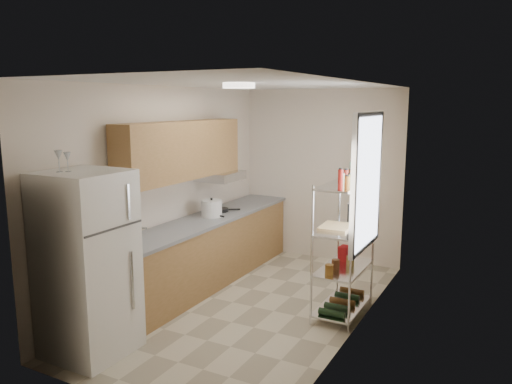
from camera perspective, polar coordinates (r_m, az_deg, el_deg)
room at (r=5.71m, az=-0.39°, el=-0.87°), size 2.52×4.42×2.62m
counter_run at (r=6.74m, az=-5.52°, el=-6.61°), size 0.63×3.51×0.90m
upper_cabinets at (r=6.28m, az=-8.47°, el=4.73°), size 0.33×2.20×0.72m
range_hood at (r=6.96m, az=-4.11°, el=1.85°), size 0.50×0.60×0.12m
window at (r=5.54m, az=12.59°, el=1.16°), size 0.06×1.00×1.46m
bakers_rack at (r=5.63m, az=10.11°, el=-3.19°), size 0.45×0.90×1.73m
ceiling_dome at (r=5.35m, az=-1.97°, el=12.05°), size 0.34×0.34×0.05m
refrigerator at (r=5.03m, az=-18.72°, el=-7.80°), size 0.73×0.73×1.78m
wine_glass_a at (r=4.81m, az=-20.74°, el=3.22°), size 0.06×0.06×0.18m
wine_glass_b at (r=4.81m, az=-21.61°, el=3.28°), size 0.07×0.07×0.20m
rice_cooker at (r=6.65m, az=-5.09°, el=-1.87°), size 0.27×0.27×0.22m
frying_pan_large at (r=6.75m, az=-5.21°, el=-2.48°), size 0.30×0.30×0.04m
frying_pan_small at (r=6.97m, az=-4.08°, el=-2.05°), size 0.31×0.31×0.05m
cutting_board at (r=5.67m, az=9.11°, el=-3.94°), size 0.34×0.43×0.03m
espresso_machine at (r=5.91m, az=11.29°, el=-2.27°), size 0.18×0.24×0.26m
storage_bag at (r=6.01m, az=10.07°, el=-6.90°), size 0.12×0.16×0.17m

